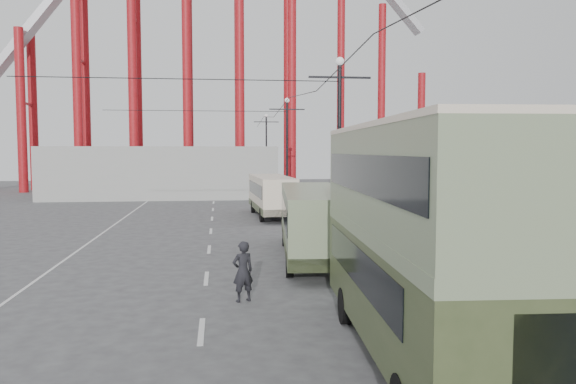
{
  "coord_description": "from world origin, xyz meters",
  "views": [
    {
      "loc": [
        -0.53,
        -10.15,
        4.59
      ],
      "look_at": [
        2.13,
        11.34,
        3.0
      ],
      "focal_mm": 35.0,
      "sensor_mm": 36.0,
      "label": 1
    }
  ],
  "objects": [
    {
      "name": "road_markings",
      "position": [
        -0.86,
        19.7,
        0.01
      ],
      "size": [
        12.52,
        120.0,
        0.01
      ],
      "color": "silver",
      "rests_on": "ground"
    },
    {
      "name": "lamp_post_mid",
      "position": [
        5.6,
        18.0,
        4.68
      ],
      "size": [
        3.2,
        0.44,
        9.32
      ],
      "color": "black",
      "rests_on": "ground"
    },
    {
      "name": "lamp_post_far",
      "position": [
        5.6,
        40.0,
        4.68
      ],
      "size": [
        3.2,
        0.44,
        9.32
      ],
      "color": "black",
      "rests_on": "ground"
    },
    {
      "name": "lamp_post_distant",
      "position": [
        5.6,
        62.0,
        4.68
      ],
      "size": [
        3.2,
        0.44,
        9.32
      ],
      "color": "black",
      "rests_on": "ground"
    },
    {
      "name": "fairground_shed",
      "position": [
        -6.0,
        47.0,
        2.5
      ],
      "size": [
        22.0,
        10.0,
        5.0
      ],
      "primitive_type": "cube",
      "color": "#989994",
      "rests_on": "ground"
    },
    {
      "name": "double_decker_bus",
      "position": [
        3.71,
        1.42,
        2.9
      ],
      "size": [
        2.99,
        9.77,
        5.18
      ],
      "rotation": [
        0.0,
        0.0,
        -0.06
      ],
      "color": "#354123",
      "rests_on": "ground"
    },
    {
      "name": "single_decker_green",
      "position": [
        3.41,
        13.22,
        1.68
      ],
      "size": [
        3.38,
        10.68,
        2.97
      ],
      "rotation": [
        0.0,
        0.0,
        -0.09
      ],
      "color": "gray",
      "rests_on": "ground"
    },
    {
      "name": "single_decker_cream",
      "position": [
        3.12,
        28.76,
        1.59
      ],
      "size": [
        2.68,
        9.16,
        2.82
      ],
      "rotation": [
        0.0,
        0.0,
        0.04
      ],
      "color": "beige",
      "rests_on": "ground"
    },
    {
      "name": "pedestrian",
      "position": [
        0.18,
        6.73,
        0.93
      ],
      "size": [
        0.79,
        0.66,
        1.86
      ],
      "primitive_type": "imported",
      "rotation": [
        0.0,
        0.0,
        3.52
      ],
      "color": "black",
      "rests_on": "ground"
    }
  ]
}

